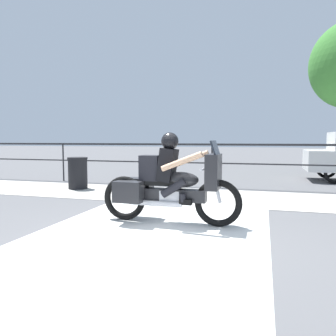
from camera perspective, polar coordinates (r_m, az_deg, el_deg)
The scene contains 6 objects.
ground_plane at distance 5.01m, azimuth -1.57°, elevation -11.40°, with size 120.00×120.00×0.00m, color #565659.
sidewalk_band at distance 8.23m, azimuth 5.76°, elevation -4.91°, with size 44.00×2.40×0.01m, color #B7B2A8.
crosswalk_band at distance 4.86m, azimuth -3.71°, elevation -11.86°, with size 3.43×6.00×0.01m, color silver.
fence_railing at distance 9.82m, azimuth 7.67°, elevation 2.62°, with size 36.00×0.05×1.30m.
motorcycle at distance 5.50m, azimuth 0.08°, elevation -2.63°, with size 2.41×0.76×1.53m.
trash_bin at distance 9.71m, azimuth -15.44°, elevation -0.86°, with size 0.56×0.56×0.91m.
Camera 1 is at (1.48, -4.57, 1.41)m, focal length 35.00 mm.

